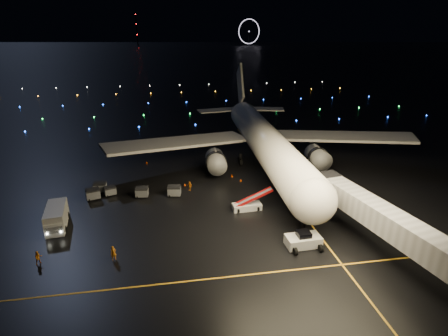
{
  "coord_description": "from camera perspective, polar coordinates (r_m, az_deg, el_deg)",
  "views": [
    {
      "loc": [
        -8.08,
        -42.78,
        26.64
      ],
      "look_at": [
        0.9,
        12.0,
        5.0
      ],
      "focal_mm": 28.0,
      "sensor_mm": 36.0,
      "label": 1
    }
  ],
  "objects": [
    {
      "name": "ground",
      "position": [
        343.9,
        -8.28,
        16.65
      ],
      "size": [
        2000.0,
        2000.0,
        0.0
      ],
      "primitive_type": "plane",
      "color": "black",
      "rests_on": "ground"
    },
    {
      "name": "lane_centre",
      "position": [
        66.71,
        9.04,
        -2.51
      ],
      "size": [
        0.25,
        80.0,
        0.02
      ],
      "primitive_type": "cube",
      "color": "gold",
      "rests_on": "ground"
    },
    {
      "name": "lane_cross",
      "position": [
        42.34,
        -3.22,
        -17.71
      ],
      "size": [
        60.0,
        0.25,
        0.02
      ],
      "primitive_type": "cube",
      "color": "gold",
      "rests_on": "ground"
    },
    {
      "name": "airliner",
      "position": [
        75.36,
        6.07,
        7.93
      ],
      "size": [
        68.43,
        65.25,
        18.74
      ],
      "primitive_type": null,
      "rotation": [
        0.0,
        0.0,
        -0.04
      ],
      "color": "silver",
      "rests_on": "ground"
    },
    {
      "name": "pushback_tug",
      "position": [
        48.29,
        12.81,
        -11.24
      ],
      "size": [
        4.68,
        2.6,
        2.18
      ],
      "primitive_type": "cube",
      "rotation": [
        0.0,
        0.0,
        0.05
      ],
      "color": "silver",
      "rests_on": "ground"
    },
    {
      "name": "belt_loader",
      "position": [
        55.96,
        3.79,
        -5.29
      ],
      "size": [
        6.81,
        2.16,
        3.26
      ],
      "primitive_type": null,
      "rotation": [
        0.0,
        0.0,
        0.05
      ],
      "color": "silver",
      "rests_on": "ground"
    },
    {
      "name": "service_truck",
      "position": [
        57.01,
        -25.66,
        -7.13
      ],
      "size": [
        3.81,
        8.56,
        3.05
      ],
      "primitive_type": "cube",
      "rotation": [
        0.0,
        0.0,
        0.15
      ],
      "color": "silver",
      "rests_on": "ground"
    },
    {
      "name": "crew_a",
      "position": [
        46.83,
        -17.6,
        -13.09
      ],
      "size": [
        0.83,
        0.69,
        1.93
      ],
      "primitive_type": "imported",
      "rotation": [
        0.0,
        0.0,
        0.39
      ],
      "color": "orange",
      "rests_on": "ground"
    },
    {
      "name": "crew_b",
      "position": [
        49.68,
        -28.05,
        -12.78
      ],
      "size": [
        1.06,
        0.99,
        1.74
      ],
      "primitive_type": "imported",
      "rotation": [
        0.0,
        0.0,
        0.52
      ],
      "color": "orange",
      "rests_on": "ground"
    },
    {
      "name": "crew_c",
      "position": [
        63.05,
        -5.62,
        -2.94
      ],
      "size": [
        1.05,
        0.98,
        1.74
      ],
      "primitive_type": "imported",
      "rotation": [
        0.0,
        0.0,
        -0.7
      ],
      "color": "orange",
      "rests_on": "ground"
    },
    {
      "name": "safety_cone_0",
      "position": [
        66.92,
        2.76,
        -1.97
      ],
      "size": [
        0.41,
        0.41,
        0.45
      ],
      "primitive_type": "cone",
      "rotation": [
        0.0,
        0.0,
        0.04
      ],
      "color": "#FD4B00",
      "rests_on": "ground"
    },
    {
      "name": "safety_cone_1",
      "position": [
        68.87,
        1.29,
        -1.24
      ],
      "size": [
        0.52,
        0.52,
        0.5
      ],
      "primitive_type": "cone",
      "rotation": [
        0.0,
        0.0,
        0.22
      ],
      "color": "#FD4B00",
      "rests_on": "ground"
    },
    {
      "name": "safety_cone_2",
      "position": [
        65.35,
        -6.41,
        -2.68
      ],
      "size": [
        0.41,
        0.41,
        0.46
      ],
      "primitive_type": "cone",
      "rotation": [
        0.0,
        0.0,
        -0.02
      ],
      "color": "#FD4B00",
      "rests_on": "ground"
    },
    {
      "name": "safety_cone_3",
      "position": [
        77.63,
        -12.53,
        0.9
      ],
      "size": [
        0.58,
        0.58,
        0.51
      ],
      "primitive_type": "cone",
      "rotation": [
        0.0,
        0.0,
        -0.38
      ],
      "color": "#FD4B00",
      "rests_on": "ground"
    },
    {
      "name": "ferris_wheel",
      "position": [
        783.29,
        4.11,
        21.2
      ],
      "size": [
        49.33,
        16.8,
        52.0
      ],
      "primitive_type": null,
      "rotation": [
        0.0,
        0.0,
        0.26
      ],
      "color": "black",
      "rests_on": "ground"
    },
    {
      "name": "radio_mast",
      "position": [
        784.51,
        -14.06,
        21.11
      ],
      "size": [
        1.8,
        1.8,
        64.0
      ],
      "primitive_type": "cylinder",
      "color": "black",
      "rests_on": "ground"
    },
    {
      "name": "taxiway_lights",
      "position": [
        151.33,
        -6.22,
        11.11
      ],
      "size": [
        164.0,
        92.0,
        0.36
      ],
      "primitive_type": null,
      "color": "black",
      "rests_on": "ground"
    },
    {
      "name": "baggage_cart_0",
      "position": [
        61.33,
        -8.11,
        -3.71
      ],
      "size": [
        2.41,
        1.87,
        1.86
      ],
      "primitive_type": "cube",
      "rotation": [
        0.0,
        0.0,
        -0.17
      ],
      "color": "slate",
      "rests_on": "ground"
    },
    {
      "name": "baggage_cart_1",
      "position": [
        64.16,
        -18.09,
        -3.58
      ],
      "size": [
        2.22,
        1.89,
        1.59
      ],
      "primitive_type": "cube",
      "rotation": [
        0.0,
        0.0,
        0.36
      ],
      "color": "slate",
      "rests_on": "ground"
    },
    {
      "name": "baggage_cart_2",
      "position": [
        61.99,
        -13.24,
        -3.86
      ],
      "size": [
        2.23,
        1.68,
        1.77
      ],
      "primitive_type": "cube",
      "rotation": [
        0.0,
        0.0,
        -0.11
      ],
      "color": "slate",
      "rests_on": "ground"
    },
    {
      "name": "baggage_cart_3",
      "position": [
        65.95,
        -19.55,
        -2.99
      ],
      "size": [
        2.17,
        1.57,
        1.79
      ],
      "primitive_type": "cube",
      "rotation": [
        0.0,
        0.0,
        -0.04
      ],
      "color": "slate",
      "rests_on": "ground"
    },
    {
      "name": "baggage_cart_4",
      "position": [
        63.58,
        -20.6,
        -4.0
      ],
      "size": [
        2.6,
        2.18,
        1.89
      ],
      "primitive_type": "cube",
      "rotation": [
        0.0,
        0.0,
        0.32
      ],
      "color": "slate",
      "rests_on": "ground"
    }
  ]
}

